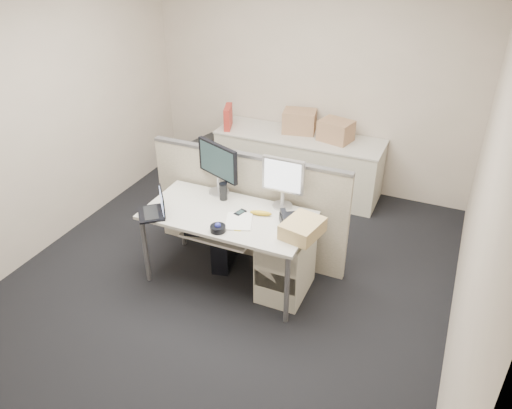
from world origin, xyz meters
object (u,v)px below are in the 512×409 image
at_px(desk, 228,220).
at_px(monitor_main, 218,169).
at_px(laptop, 150,204).
at_px(desk_phone, 294,220).

relative_size(desk, monitor_main, 2.97).
distance_m(desk, laptop, 0.70).
distance_m(monitor_main, desk_phone, 0.91).
height_order(monitor_main, desk_phone, monitor_main).
height_order(desk, monitor_main, monitor_main).
xyz_separation_m(desk, monitor_main, (-0.25, 0.32, 0.32)).
xyz_separation_m(monitor_main, laptop, (-0.37, -0.60, -0.14)).
bearing_deg(desk, monitor_main, 128.00).
distance_m(laptop, desk_phone, 1.27).
distance_m(desk, desk_phone, 0.61).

